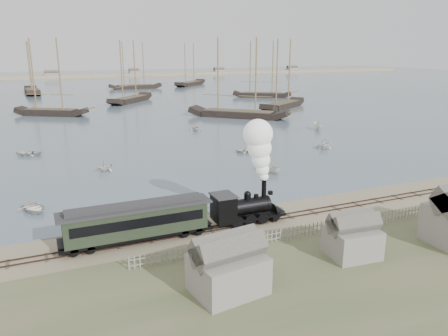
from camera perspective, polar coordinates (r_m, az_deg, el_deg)
name	(u,v)px	position (r m, az deg, el deg)	size (l,w,h in m)	color
ground	(264,213)	(47.71, 5.19, -5.82)	(600.00, 600.00, 0.00)	gray
harbor_water	(84,88)	(210.74, -17.79, 9.94)	(600.00, 336.00, 0.06)	#435760
rail_track	(273,219)	(46.08, 6.38, -6.58)	(120.00, 1.80, 0.16)	#3A2520
picket_fence_west	(237,249)	(39.26, 1.66, -10.59)	(19.00, 0.10, 1.20)	slate
picket_fence_east	(404,219)	(49.44, 22.42, -6.20)	(15.00, 0.10, 1.20)	slate
shed_left	(228,291)	(33.18, 0.54, -15.81)	(5.00, 4.00, 4.10)	slate
shed_mid	(351,256)	(39.70, 16.25, -10.94)	(4.00, 3.50, 3.60)	slate
far_spit	(69,78)	(290.25, -19.55, 11.07)	(500.00, 20.00, 1.80)	tan
locomotive	(257,178)	(43.66, 4.35, -1.33)	(8.16, 3.05, 10.17)	black
passenger_coach	(137,221)	(40.56, -11.32, -6.75)	(13.78, 2.66, 3.35)	black
beached_dinghy	(265,209)	(47.60, 5.43, -5.33)	(4.07, 2.91, 0.84)	silver
rowboat_0	(34,208)	(51.86, -23.61, -4.80)	(3.84, 2.74, 0.80)	silver
rowboat_1	(105,166)	(65.35, -15.29, 0.26)	(2.75, 2.38, 1.45)	silver
rowboat_2	(271,169)	(62.02, 6.21, -0.20)	(3.10, 1.17, 1.20)	silver
rowboat_3	(248,150)	(74.60, 3.09, 2.36)	(3.82, 2.73, 0.79)	silver
rowboat_4	(325,144)	(79.25, 12.99, 3.11)	(3.32, 2.87, 1.75)	silver
rowboat_5	(317,126)	(97.71, 12.11, 5.35)	(3.90, 1.47, 1.51)	silver
rowboat_6	(28,153)	(79.26, -24.23, 1.81)	(4.08, 2.91, 0.84)	silver
rowboat_7	(195,127)	(94.27, -3.75, 5.35)	(3.11, 2.68, 1.64)	silver
schooner_2	(48,77)	(124.10, -22.03, 10.96)	(19.47, 4.49, 20.00)	black
schooner_3	(129,71)	(148.46, -12.30, 12.24)	(22.60, 5.21, 20.00)	black
schooner_4	(284,74)	(131.46, 7.83, 12.09)	(22.41, 5.17, 20.00)	black
schooner_5	(263,69)	(160.89, 5.05, 12.74)	(20.96, 4.84, 20.00)	black
schooner_7	(30,68)	(188.94, -24.06, 11.88)	(24.30, 5.61, 20.00)	black
schooner_8	(134,66)	(198.98, -11.63, 12.97)	(22.79, 5.26, 20.00)	black
schooner_9	(190,64)	(214.12, -4.47, 13.38)	(24.45, 5.64, 20.00)	black
schooner_10	(239,78)	(112.41, 1.92, 11.69)	(26.25, 6.06, 20.00)	black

